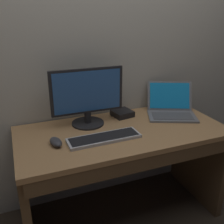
{
  "coord_description": "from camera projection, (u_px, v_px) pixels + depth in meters",
  "views": [
    {
      "loc": [
        -0.66,
        -1.47,
        1.49
      ],
      "look_at": [
        -0.08,
        0.0,
        0.87
      ],
      "focal_mm": 41.79,
      "sensor_mm": 36.0,
      "label": 1
    }
  ],
  "objects": [
    {
      "name": "desk",
      "position": [
        123.0,
        158.0,
        1.85
      ],
      "size": [
        1.41,
        0.67,
        0.73
      ],
      "color": "#A87A4C",
      "rests_on": "ground"
    },
    {
      "name": "wired_keyboard",
      "position": [
        104.0,
        138.0,
        1.64
      ],
      "size": [
        0.47,
        0.15,
        0.02
      ],
      "color": "#BCBCC1",
      "rests_on": "desk"
    },
    {
      "name": "external_drive_box",
      "position": [
        122.0,
        113.0,
        2.0
      ],
      "size": [
        0.16,
        0.16,
        0.04
      ],
      "primitive_type": "cube",
      "rotation": [
        0.0,
        0.0,
        0.17
      ],
      "color": "black",
      "rests_on": "desk"
    },
    {
      "name": "ground_plane",
      "position": [
        121.0,
        213.0,
        2.05
      ],
      "size": [
        14.0,
        14.0,
        0.0
      ],
      "primitive_type": "plane",
      "color": "#382D23"
    },
    {
      "name": "external_monitor",
      "position": [
        87.0,
        97.0,
        1.78
      ],
      "size": [
        0.51,
        0.23,
        0.4
      ],
      "color": "black",
      "rests_on": "desk"
    },
    {
      "name": "computer_mouse",
      "position": [
        56.0,
        142.0,
        1.57
      ],
      "size": [
        0.08,
        0.13,
        0.04
      ],
      "primitive_type": "ellipsoid",
      "rotation": [
        0.0,
        0.0,
        0.18
      ],
      "color": "#38383D",
      "rests_on": "desk"
    },
    {
      "name": "laptop_space_gray",
      "position": [
        171.0,
        108.0,
        2.02
      ],
      "size": [
        0.45,
        0.44,
        0.23
      ],
      "color": "slate",
      "rests_on": "desk"
    }
  ]
}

